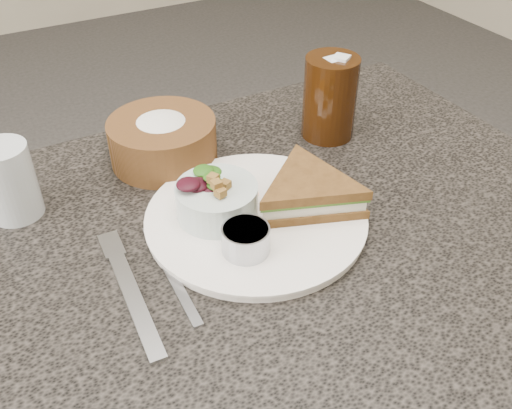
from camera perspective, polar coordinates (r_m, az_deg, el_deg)
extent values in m
cube|color=black|center=(1.03, -0.59, -18.97)|extent=(1.00, 0.70, 0.75)
cylinder|color=white|center=(0.77, 0.00, -1.40)|extent=(0.29, 0.29, 0.01)
cylinder|color=#A6ABB3|center=(0.70, -1.03, -3.54)|extent=(0.08, 0.08, 0.04)
cone|color=orange|center=(0.79, -1.88, 1.76)|extent=(0.09, 0.09, 0.03)
cube|color=#B0B2B3|center=(0.68, -12.21, -9.03)|extent=(0.03, 0.20, 0.01)
cube|color=gray|center=(0.70, -8.58, -6.78)|extent=(0.02, 0.19, 0.00)
cylinder|color=#B5BDC1|center=(0.82, -23.47, 2.13)|extent=(0.08, 0.08, 0.11)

